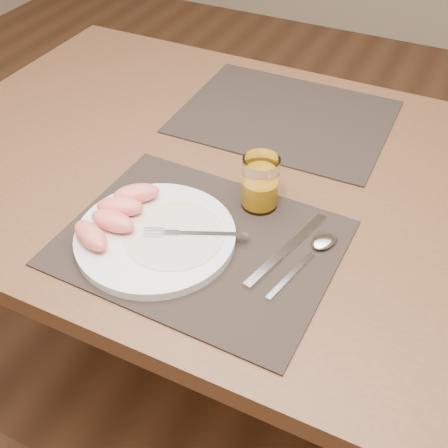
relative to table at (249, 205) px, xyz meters
The scene contains 11 objects.
ground 0.67m from the table, ahead, with size 5.00×5.00×0.00m, color #55321D.
table is the anchor object (origin of this frame).
placemat_near 0.24m from the table, 88.90° to the right, with size 0.45×0.35×0.00m, color #2D221C.
placemat_far 0.24m from the table, 93.68° to the left, with size 0.45×0.35×0.00m, color #2D221C.
plate 0.27m from the table, 104.55° to the right, with size 0.27×0.27×0.02m, color white.
plate_dressing 0.26m from the table, 98.24° to the right, with size 0.17×0.17×0.00m.
fork 0.25m from the table, 94.08° to the right, with size 0.17×0.09×0.00m.
knife 0.25m from the table, 54.21° to the right, with size 0.07×0.22×0.01m.
spoon 0.26m from the table, 37.39° to the right, with size 0.06×0.19×0.01m.
juice_glass 0.17m from the table, 57.38° to the right, with size 0.07×0.07×0.10m.
grapefruit_wedges 0.31m from the table, 119.03° to the right, with size 0.10×0.20×0.03m.
Camera 1 is at (0.34, -0.81, 1.41)m, focal length 45.00 mm.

